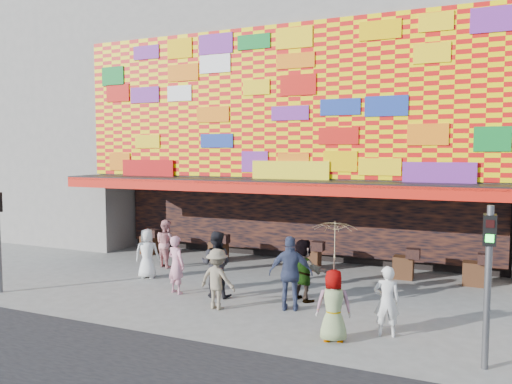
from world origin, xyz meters
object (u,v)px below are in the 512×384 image
ped_d (217,279)px  ped_h (387,301)px  parasol (334,241)px  ped_b (176,265)px  signal_right (488,268)px  ped_a (147,253)px  ped_g (334,305)px  ped_f (303,270)px  ped_i (166,243)px  ped_c (216,264)px  ped_e (291,273)px

ped_d → ped_h: 4.21m
ped_h → parasol: parasol is taller
ped_b → signal_right: bearing=-175.2°
ped_a → ped_d: (3.45, -1.84, -0.01)m
ped_g → ped_h: size_ratio=0.99×
ped_f → ped_h: size_ratio=1.08×
ped_i → ped_c: bearing=167.0°
signal_right → ped_i: bearing=155.5°
ped_a → ped_g: size_ratio=1.02×
ped_c → ped_f: (2.29, 0.60, -0.08)m
ped_c → ped_f: size_ratio=1.10×
ped_f → ped_b: bearing=43.7°
ped_d → ped_h: (4.20, -0.21, -0.00)m
ped_c → ped_g: (3.75, -1.86, -0.15)m
ped_a → ped_i: bearing=-98.8°
ped_a → ped_h: 7.92m
ped_h → ped_i: size_ratio=0.94×
ped_g → ped_h: 1.21m
ped_f → ped_i: 5.83m
ped_f → parasol: bearing=152.0°
ped_c → parasol: size_ratio=1.01×
signal_right → ped_c: (-6.63, 2.06, -0.96)m
ped_d → ped_h: size_ratio=1.00×
ped_b → parasol: (4.92, -1.70, 1.31)m
ped_b → parasol: 5.37m
ped_b → ped_f: ped_f is taller
ped_d → ped_f: ped_f is taller
ped_e → ped_a: bearing=-28.6°
ped_e → ped_f: size_ratio=1.13×
ped_h → ped_i: bearing=-37.1°
ped_b → ped_c: (1.17, 0.16, 0.09)m
signal_right → ped_g: bearing=176.0°
signal_right → ped_g: size_ratio=1.98×
ped_e → ped_h: ped_e is taller
ped_f → ped_d: bearing=72.1°
ped_f → ped_g: ped_f is taller
signal_right → ped_c: size_ratio=1.66×
ped_d → parasol: parasol is taller
ped_e → ped_g: size_ratio=1.23×
ped_a → ped_b: 2.07m
ped_a → ped_c: size_ratio=0.86×
signal_right → ped_c: bearing=162.7°
ped_g → ped_i: ped_i is taller
ped_c → ped_i: size_ratio=1.11×
ped_a → ped_f: bearing=156.1°
ped_a → ped_c: bearing=142.1°
ped_b → ped_d: (1.69, -0.76, -0.05)m
signal_right → ped_f: size_ratio=1.82×
ped_a → parasol: 7.36m
ped_c → ped_f: bearing=-170.6°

